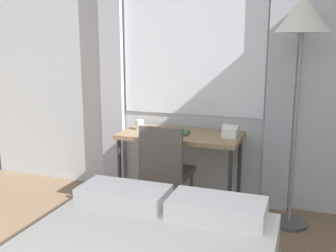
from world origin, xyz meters
TOP-DOWN VIEW (x-y plane):
  - wall_back_with_window at (0.00, 3.29)m, footprint 4.82×0.13m
  - desk at (0.02, 2.93)m, footprint 1.10×0.56m
  - desk_chair at (-0.03, 2.65)m, footprint 0.40×0.40m
  - standing_lamp at (1.02, 2.92)m, footprint 0.44×0.44m
  - telephone at (0.47, 2.94)m, footprint 0.14×0.15m
  - book at (-0.02, 2.90)m, footprint 0.26×0.21m
  - mug at (-0.40, 2.95)m, footprint 0.08×0.08m

SIDE VIEW (x-z plane):
  - desk_chair at x=-0.03m, z-range 0.05..0.92m
  - desk at x=0.02m, z-range 0.30..1.03m
  - book at x=-0.02m, z-range 0.73..0.76m
  - mug at x=-0.40m, z-range 0.73..0.83m
  - telephone at x=0.47m, z-range 0.73..0.83m
  - wall_back_with_window at x=0.00m, z-range 0.00..2.70m
  - standing_lamp at x=1.02m, z-range 0.71..2.62m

